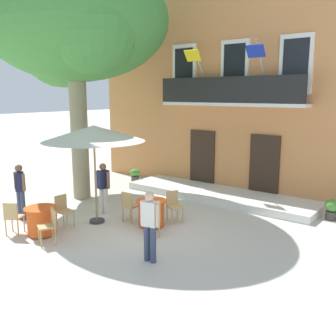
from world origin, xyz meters
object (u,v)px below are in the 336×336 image
cafe_chair_near_tree_1 (129,204)px  ground_planter_right (332,208)px  cafe_umbrella (94,134)px  plane_tree (74,27)px  cafe_chair_middle_2 (63,209)px  cafe_chair_middle_1 (49,224)px  ground_planter_left (135,175)px  pedestrian_near_entrance (20,189)px  cafe_chair_middle_0 (13,216)px  cafe_table_near_tree (151,213)px  cafe_chair_near_tree_0 (174,204)px  pedestrian_by_tree (103,186)px  pedestrian_mid_plaza (150,222)px  cafe_table_middle (41,221)px  cafe_chair_near_tree_2 (155,216)px

cafe_chair_near_tree_1 → ground_planter_right: cafe_chair_near_tree_1 is taller
cafe_chair_near_tree_1 → cafe_umbrella: size_ratio=0.31×
plane_tree → cafe_umbrella: plane_tree is taller
cafe_chair_middle_2 → ground_planter_right: size_ratio=1.46×
cafe_chair_middle_1 → ground_planter_left: 6.66m
cafe_chair_near_tree_1 → pedestrian_near_entrance: size_ratio=0.54×
cafe_chair_middle_1 → pedestrian_near_entrance: bearing=164.8°
plane_tree → cafe_chair_middle_0: size_ratio=8.84×
cafe_table_near_tree → ground_planter_left: bearing=137.5°
plane_tree → ground_planter_right: size_ratio=12.86×
cafe_chair_near_tree_1 → cafe_umbrella: cafe_umbrella is taller
cafe_table_near_tree → pedestrian_near_entrance: 3.98m
cafe_chair_near_tree_0 → pedestrian_by_tree: size_ratio=0.56×
cafe_chair_near_tree_0 → cafe_chair_near_tree_1: same height
cafe_table_near_tree → cafe_chair_middle_2: 2.49m
pedestrian_near_entrance → pedestrian_mid_plaza: (4.90, 0.14, -0.03)m
ground_planter_right → ground_planter_left: bearing=-178.8°
cafe_umbrella → pedestrian_by_tree: (-0.42, 0.69, -1.70)m
cafe_table_middle → pedestrian_by_tree: size_ratio=0.53×
cafe_chair_near_tree_2 → cafe_table_middle: (-2.45, -1.81, -0.14)m
cafe_table_near_tree → pedestrian_near_entrance: size_ratio=0.51×
cafe_table_near_tree → cafe_table_middle: bearing=-129.1°
cafe_chair_near_tree_0 → pedestrian_mid_plaza: 2.80m
cafe_chair_middle_2 → ground_planter_left: bearing=110.6°
pedestrian_by_tree → cafe_chair_near_tree_0: bearing=19.2°
cafe_chair_near_tree_2 → cafe_chair_middle_0: size_ratio=1.00×
pedestrian_mid_plaza → cafe_table_near_tree: bearing=129.2°
cafe_umbrella → cafe_table_near_tree: bearing=26.7°
cafe_table_near_tree → ground_planter_left: (-3.85, 3.53, -0.03)m
cafe_chair_middle_2 → pedestrian_mid_plaza: pedestrian_mid_plaza is taller
plane_tree → pedestrian_mid_plaza: size_ratio=4.92×
plane_tree → pedestrian_by_tree: (2.15, -0.88, -5.01)m
cafe_chair_near_tree_2 → cafe_chair_middle_1: bearing=-130.1°
cafe_chair_middle_2 → cafe_table_middle: bearing=-86.1°
cafe_chair_near_tree_0 → cafe_chair_middle_1: same height
cafe_table_middle → cafe_umbrella: bearing=75.3°
cafe_chair_middle_1 → pedestrian_by_tree: size_ratio=0.56×
cafe_table_middle → pedestrian_near_entrance: size_ratio=0.51×
cafe_chair_middle_1 → ground_planter_right: 8.09m
cafe_chair_near_tree_1 → cafe_chair_near_tree_2: size_ratio=1.00×
plane_tree → ground_planter_left: size_ratio=12.64×
cafe_chair_middle_2 → ground_planter_left: size_ratio=1.43×
pedestrian_near_entrance → pedestrian_by_tree: 2.44m
cafe_table_middle → pedestrian_mid_plaza: bearing=8.6°
cafe_chair_near_tree_2 → pedestrian_near_entrance: 4.27m
cafe_chair_near_tree_0 → cafe_chair_near_tree_1: (-1.02, -0.82, 0.00)m
cafe_chair_near_tree_1 → cafe_umbrella: (-0.73, -0.62, 2.08)m
cafe_table_middle → cafe_chair_middle_2: bearing=93.9°
cafe_umbrella → cafe_chair_middle_2: bearing=-119.5°
cafe_table_near_tree → pedestrian_near_entrance: pedestrian_near_entrance is taller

